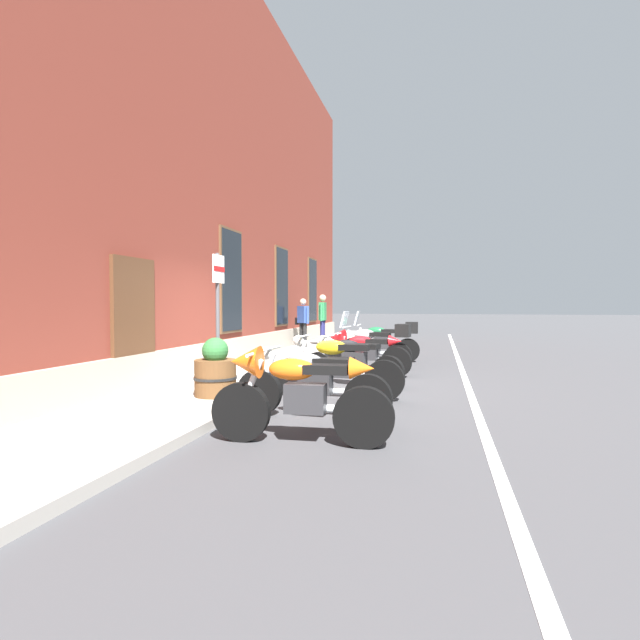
{
  "coord_description": "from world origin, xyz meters",
  "views": [
    {
      "loc": [
        -8.91,
        -2.66,
        1.53
      ],
      "look_at": [
        1.47,
        -0.11,
        1.18
      ],
      "focal_mm": 27.14,
      "sensor_mm": 36.0,
      "label": 1
    }
  ],
  "objects": [
    {
      "name": "ground_plane",
      "position": [
        0.0,
        0.0,
        0.0
      ],
      "size": [
        140.0,
        140.0,
        0.0
      ],
      "primitive_type": "plane",
      "color": "#38383A"
    },
    {
      "name": "sidewalk",
      "position": [
        0.0,
        1.12,
        0.06
      ],
      "size": [
        33.06,
        2.24,
        0.13
      ],
      "primitive_type": "cube",
      "color": "gray",
      "rests_on": "ground_plane"
    },
    {
      "name": "lane_stripe",
      "position": [
        0.0,
        -3.2,
        0.0
      ],
      "size": [
        33.06,
        0.12,
        0.01
      ],
      "primitive_type": "cube",
      "color": "silver",
      "rests_on": "ground_plane"
    },
    {
      "name": "brick_pub_facade",
      "position": [
        0.0,
        4.99,
        5.08
      ],
      "size": [
        27.06,
        5.59,
        10.19
      ],
      "color": "maroon",
      "rests_on": "ground_plane"
    },
    {
      "name": "motorcycle_orange_sport",
      "position": [
        -3.89,
        -1.14,
        0.58
      ],
      "size": [
        0.62,
        2.03,
        1.07
      ],
      "color": "black",
      "rests_on": "ground_plane"
    },
    {
      "name": "motorcycle_grey_naked",
      "position": [
        -2.71,
        -1.0,
        0.48
      ],
      "size": [
        0.62,
        2.16,
        0.95
      ],
      "color": "black",
      "rests_on": "ground_plane"
    },
    {
      "name": "motorcycle_yellow_naked",
      "position": [
        -1.23,
        -1.04,
        0.5
      ],
      "size": [
        0.62,
        2.19,
        1.02
      ],
      "color": "black",
      "rests_on": "ground_plane"
    },
    {
      "name": "motorcycle_black_naked",
      "position": [
        0.04,
        -1.07,
        0.47
      ],
      "size": [
        0.73,
        2.01,
        0.93
      ],
      "color": "black",
      "rests_on": "ground_plane"
    },
    {
      "name": "motorcycle_red_sport",
      "position": [
        1.37,
        -1.06,
        0.54
      ],
      "size": [
        0.64,
        2.01,
        0.98
      ],
      "color": "black",
      "rests_on": "ground_plane"
    },
    {
      "name": "motorcycle_silver_touring",
      "position": [
        2.49,
        -1.16,
        0.57
      ],
      "size": [
        0.67,
        2.07,
        1.36
      ],
      "color": "black",
      "rests_on": "ground_plane"
    },
    {
      "name": "motorcycle_green_touring",
      "position": [
        4.04,
        -1.25,
        0.56
      ],
      "size": [
        0.62,
        2.11,
        1.35
      ],
      "color": "black",
      "rests_on": "ground_plane"
    },
    {
      "name": "pedestrian_blue_top",
      "position": [
        6.51,
        1.71,
        1.02
      ],
      "size": [
        0.46,
        0.57,
        1.6
      ],
      "color": "black",
      "rests_on": "sidewalk"
    },
    {
      "name": "pedestrian_striped_shirt",
      "position": [
        7.18,
        1.2,
        1.11
      ],
      "size": [
        0.66,
        0.23,
        1.74
      ],
      "color": "#1E1E4C",
      "rests_on": "sidewalk"
    },
    {
      "name": "parking_sign",
      "position": [
        -1.88,
        0.73,
        1.57
      ],
      "size": [
        0.36,
        0.07,
        2.21
      ],
      "color": "#4C4C51",
      "rests_on": "sidewalk"
    },
    {
      "name": "barrel_planter",
      "position": [
        -2.13,
        0.66,
        0.49
      ],
      "size": [
        0.66,
        0.66,
        0.9
      ],
      "color": "brown",
      "rests_on": "sidewalk"
    }
  ]
}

